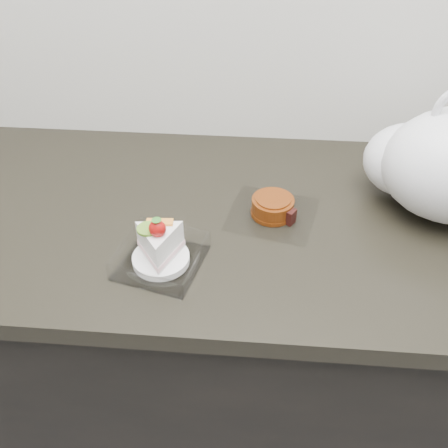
# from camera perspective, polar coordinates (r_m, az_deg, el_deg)

# --- Properties ---
(counter) EXTENTS (2.04, 0.64, 0.90)m
(counter) POSITION_cam_1_polar(r_m,az_deg,el_deg) (1.36, 4.27, -13.84)
(counter) COLOR black
(counter) RESTS_ON ground
(cake_tray) EXTENTS (0.17, 0.17, 0.11)m
(cake_tray) POSITION_cam_1_polar(r_m,az_deg,el_deg) (0.91, -7.31, -3.11)
(cake_tray) COLOR white
(cake_tray) RESTS_ON counter
(mooncake_wrap) EXTENTS (0.20, 0.19, 0.04)m
(mooncake_wrap) POSITION_cam_1_polar(r_m,az_deg,el_deg) (1.02, 5.64, 1.81)
(mooncake_wrap) COLOR white
(mooncake_wrap) RESTS_ON counter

